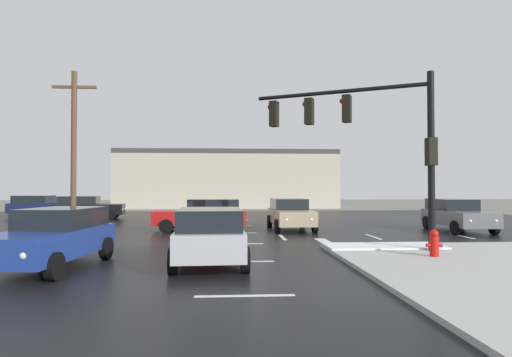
% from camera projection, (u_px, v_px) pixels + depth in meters
% --- Properties ---
extents(ground_plane, '(120.00, 120.00, 0.00)m').
position_uv_depth(ground_plane, '(236.00, 238.00, 18.58)').
color(ground_plane, slate).
extents(road_asphalt, '(44.00, 44.00, 0.02)m').
position_uv_depth(road_asphalt, '(236.00, 238.00, 18.58)').
color(road_asphalt, black).
rests_on(road_asphalt, ground_plane).
extents(snow_strip_curbside, '(4.00, 1.60, 0.06)m').
position_uv_depth(snow_strip_curbside, '(384.00, 246.00, 14.91)').
color(snow_strip_curbside, white).
rests_on(snow_strip_curbside, sidewalk_corner).
extents(lane_markings, '(36.15, 36.15, 0.01)m').
position_uv_depth(lane_markings, '(267.00, 242.00, 17.29)').
color(lane_markings, silver).
rests_on(lane_markings, road_asphalt).
extents(traffic_signal_mast, '(5.57, 2.99, 5.82)m').
position_uv_depth(traffic_signal_mast, '(367.00, 129.00, 14.88)').
color(traffic_signal_mast, black).
rests_on(traffic_signal_mast, sidewalk_corner).
extents(fire_hydrant, '(0.48, 0.26, 0.79)m').
position_uv_depth(fire_hydrant, '(434.00, 243.00, 12.82)').
color(fire_hydrant, red).
rests_on(fire_hydrant, sidewalk_corner).
extents(strip_building_background, '(23.42, 8.00, 6.19)m').
position_uv_depth(strip_building_background, '(227.00, 179.00, 48.26)').
color(strip_building_background, '#BCB29E').
rests_on(strip_building_background, ground_plane).
extents(sedan_tan, '(2.12, 4.58, 1.58)m').
position_uv_depth(sedan_tan, '(290.00, 213.00, 22.26)').
color(sedan_tan, tan).
rests_on(sedan_tan, road_asphalt).
extents(sedan_grey, '(2.14, 4.59, 1.58)m').
position_uv_depth(sedan_grey, '(456.00, 214.00, 21.47)').
color(sedan_grey, slate).
rests_on(sedan_grey, road_asphalt).
extents(sedan_blue, '(2.41, 4.67, 1.58)m').
position_uv_depth(sedan_blue, '(54.00, 236.00, 11.78)').
color(sedan_blue, navy).
rests_on(sedan_blue, road_asphalt).
extents(sedan_black, '(4.67, 2.39, 1.58)m').
position_uv_depth(sedan_black, '(87.00, 207.00, 29.45)').
color(sedan_black, black).
rests_on(sedan_black, road_asphalt).
extents(sedan_navy, '(4.64, 2.28, 1.58)m').
position_uv_depth(sedan_navy, '(40.00, 206.00, 31.45)').
color(sedan_navy, '#141E47').
rests_on(sedan_navy, road_asphalt).
extents(sedan_red, '(4.57, 2.09, 1.58)m').
position_uv_depth(sedan_red, '(203.00, 214.00, 21.49)').
color(sedan_red, '#B21919').
rests_on(sedan_red, road_asphalt).
extents(sedan_silver, '(2.15, 4.59, 1.58)m').
position_uv_depth(sedan_silver, '(210.00, 235.00, 12.19)').
color(sedan_silver, '#B7BABF').
rests_on(sedan_silver, road_asphalt).
extents(utility_pole_far, '(2.20, 0.28, 8.11)m').
position_uv_depth(utility_pole_far, '(74.00, 147.00, 22.06)').
color(utility_pole_far, brown).
rests_on(utility_pole_far, ground_plane).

